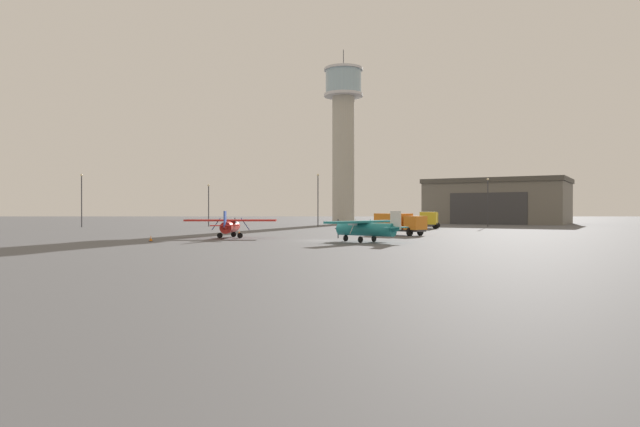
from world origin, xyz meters
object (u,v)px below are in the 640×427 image
object	(u,v)px
light_post_west	(210,201)
light_post_north	(489,198)
airplane_red	(231,225)
truck_box_yellow	(430,219)
light_post_east	(319,196)
control_tower	(345,132)
light_post_centre	(83,196)
traffic_cone_near_right	(347,235)
traffic_cone_near_left	(152,238)
truck_box_orange	(401,223)
airplane_teal	(368,228)
traffic_cone_mid_apron	(241,232)

from	to	relation	value
light_post_west	light_post_north	distance (m)	51.45
airplane_red	truck_box_yellow	size ratio (longest dim) A/B	1.65
truck_box_yellow	light_post_east	distance (m)	21.21
light_post_east	light_post_west	bearing A→B (deg)	175.71
airplane_red	light_post_west	size ratio (longest dim) A/B	1.27
control_tower	light_post_centre	bearing A→B (deg)	-157.19
light_post_north	light_post_west	bearing A→B (deg)	178.61
traffic_cone_near_right	traffic_cone_near_left	bearing A→B (deg)	-159.40
control_tower	light_post_centre	world-z (taller)	control_tower
airplane_red	truck_box_orange	size ratio (longest dim) A/B	1.61
control_tower	light_post_east	xyz separation A→B (m)	(-5.41, -17.72, -14.22)
airplane_teal	light_post_centre	size ratio (longest dim) A/B	0.90
light_post_west	light_post_north	size ratio (longest dim) A/B	0.88
truck_box_yellow	light_post_centre	world-z (taller)	light_post_centre
truck_box_orange	light_post_east	xyz separation A→B (m)	(-10.04, 32.98, 4.19)
airplane_red	truck_box_orange	bearing A→B (deg)	-70.47
traffic_cone_mid_apron	light_post_centre	bearing A→B (deg)	138.78
light_post_north	traffic_cone_mid_apron	xyz separation A→B (m)	(-40.95, -30.92, -5.03)
control_tower	traffic_cone_mid_apron	world-z (taller)	control_tower
light_post_centre	traffic_cone_near_left	distance (m)	51.15
light_post_east	traffic_cone_near_left	distance (m)	49.11
airplane_teal	traffic_cone_near_right	xyz separation A→B (m)	(-1.55, 8.67, -1.12)
truck_box_orange	traffic_cone_mid_apron	bearing A→B (deg)	-140.51
airplane_red	truck_box_yellow	bearing A→B (deg)	-42.96
light_post_north	traffic_cone_near_right	size ratio (longest dim) A/B	16.38
light_post_north	light_post_centre	xyz separation A→B (m)	(-73.32, -2.57, 0.30)
control_tower	airplane_red	distance (m)	62.42
traffic_cone_mid_apron	light_post_east	bearing A→B (deg)	72.22
truck_box_orange	light_post_north	size ratio (longest dim) A/B	0.70
airplane_red	traffic_cone_near_left	xyz separation A→B (m)	(-6.77, -6.03, -1.10)
airplane_red	truck_box_orange	distance (m)	20.71
light_post_north	traffic_cone_near_right	distance (m)	48.19
control_tower	light_post_east	bearing A→B (deg)	-106.98
airplane_teal	airplane_red	distance (m)	16.05
traffic_cone_near_left	light_post_west	bearing A→B (deg)	94.92
light_post_east	light_post_centre	bearing A→B (deg)	-176.88
light_post_west	truck_box_orange	bearing A→B (deg)	-48.67
truck_box_yellow	airplane_teal	bearing A→B (deg)	176.16
truck_box_orange	light_post_east	world-z (taller)	light_post_east
control_tower	light_post_centre	distance (m)	53.59
control_tower	traffic_cone_mid_apron	xyz separation A→B (m)	(-15.24, -48.37, -19.64)
traffic_cone_near_left	light_post_north	bearing A→B (deg)	44.37
control_tower	airplane_teal	xyz separation A→B (m)	(-0.61, -65.11, -18.53)
traffic_cone_near_left	traffic_cone_mid_apron	distance (m)	16.66
light_post_centre	traffic_cone_near_right	size ratio (longest dim) A/B	17.43
light_post_centre	airplane_teal	bearing A→B (deg)	-43.82
traffic_cone_near_right	airplane_red	bearing A→B (deg)	-174.23
light_post_east	traffic_cone_near_left	size ratio (longest dim) A/B	16.78
light_post_north	traffic_cone_near_left	bearing A→B (deg)	-135.63
light_post_centre	truck_box_yellow	bearing A→B (deg)	-7.11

